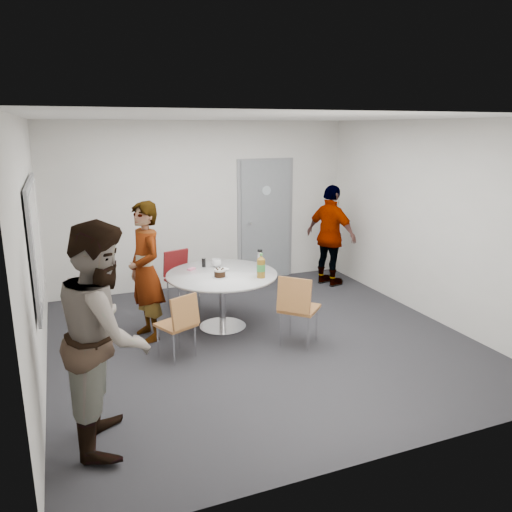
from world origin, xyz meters
name	(u,v)px	position (x,y,z in m)	size (l,w,h in m)	color
floor	(261,340)	(0.00, 0.00, 0.00)	(5.00, 5.00, 0.00)	black
ceiling	(261,117)	(0.00, 0.00, 2.70)	(5.00, 5.00, 0.00)	silver
wall_back	(203,205)	(0.00, 2.50, 1.35)	(5.00, 5.00, 0.00)	silver
wall_left	(32,254)	(-2.50, 0.00, 1.35)	(5.00, 5.00, 0.00)	silver
wall_right	(430,221)	(2.50, 0.00, 1.35)	(5.00, 5.00, 0.00)	silver
wall_front	(389,301)	(0.00, -2.50, 1.35)	(5.00, 5.00, 0.00)	silver
door	(265,220)	(1.10, 2.48, 1.03)	(1.02, 0.17, 2.12)	slate
whiteboard	(36,240)	(-2.46, 0.20, 1.45)	(0.04, 1.90, 1.25)	gray
table	(224,281)	(-0.29, 0.56, 0.65)	(1.44, 1.44, 1.07)	silver
chair_near_left	(180,320)	(-1.05, -0.15, 0.47)	(0.50, 0.52, 0.79)	brown
chair_near_right	(297,304)	(0.33, -0.33, 0.55)	(0.62, 0.62, 0.90)	brown
chair_far	(180,274)	(-0.65, 1.53, 0.52)	(0.51, 0.54, 0.86)	maroon
person_main	(146,272)	(-1.29, 0.61, 0.87)	(0.63, 0.42, 1.74)	#A5C6EA
person_left	(105,334)	(-1.95, -1.39, 0.95)	(0.92, 0.72, 1.90)	white
person_right	(331,236)	(1.95, 1.69, 0.84)	(0.99, 0.41, 1.69)	black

